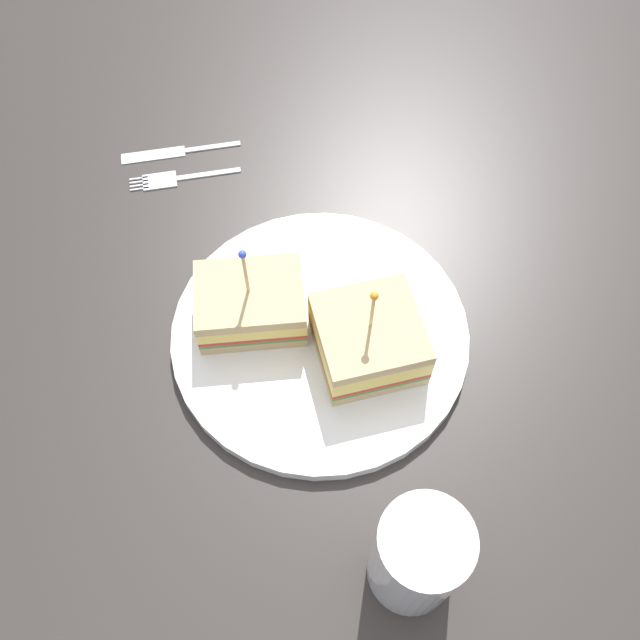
# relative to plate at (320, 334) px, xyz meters

# --- Properties ---
(ground_plane) EXTENTS (1.18, 1.18, 0.02)m
(ground_plane) POSITION_rel_plate_xyz_m (0.00, 0.00, -0.02)
(ground_plane) COLOR #2D2826
(plate) EXTENTS (0.28, 0.28, 0.01)m
(plate) POSITION_rel_plate_xyz_m (0.00, 0.00, 0.00)
(plate) COLOR white
(plate) RESTS_ON ground_plane
(sandwich_half_front) EXTENTS (0.11, 0.09, 0.10)m
(sandwich_half_front) POSITION_rel_plate_xyz_m (-0.06, 0.01, 0.03)
(sandwich_half_front) COLOR tan
(sandwich_half_front) RESTS_ON plate
(sandwich_half_back) EXTENTS (0.11, 0.11, 0.10)m
(sandwich_half_back) POSITION_rel_plate_xyz_m (0.04, -0.02, 0.03)
(sandwich_half_back) COLOR tan
(sandwich_half_back) RESTS_ON plate
(drink_glass) EXTENTS (0.07, 0.07, 0.11)m
(drink_glass) POSITION_rel_plate_xyz_m (0.08, -0.21, 0.04)
(drink_glass) COLOR silver
(drink_glass) RESTS_ON ground_plane
(fork) EXTENTS (0.12, 0.04, 0.00)m
(fork) POSITION_rel_plate_xyz_m (-0.17, 0.19, -0.00)
(fork) COLOR silver
(fork) RESTS_ON ground_plane
(knife) EXTENTS (0.13, 0.04, 0.00)m
(knife) POSITION_rel_plate_xyz_m (-0.17, 0.23, -0.00)
(knife) COLOR silver
(knife) RESTS_ON ground_plane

